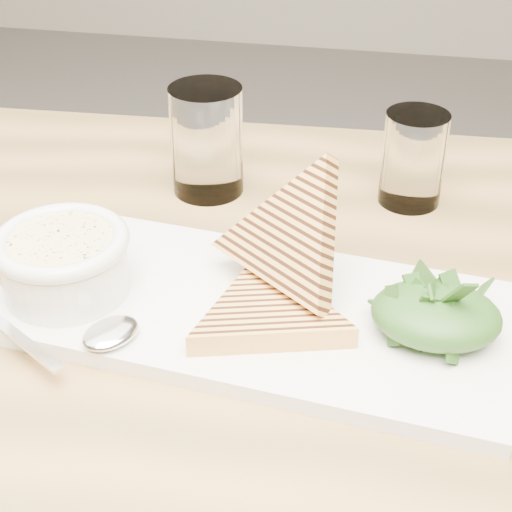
% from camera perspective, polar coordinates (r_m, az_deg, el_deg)
% --- Properties ---
extents(table_top, '(1.23, 0.86, 0.04)m').
position_cam_1_polar(table_top, '(0.68, -4.52, -5.76)').
color(table_top, '#A0743F').
rests_on(table_top, ground).
extents(platter, '(0.45, 0.24, 0.01)m').
position_cam_1_polar(platter, '(0.66, -0.33, -3.99)').
color(platter, white).
rests_on(platter, table_top).
extents(soup_bowl, '(0.11, 0.11, 0.04)m').
position_cam_1_polar(soup_bowl, '(0.68, -13.70, -0.94)').
color(soup_bowl, white).
rests_on(soup_bowl, platter).
extents(soup, '(0.09, 0.09, 0.01)m').
position_cam_1_polar(soup, '(0.67, -14.00, 0.89)').
color(soup, beige).
rests_on(soup, soup_bowl).
extents(bowl_rim, '(0.11, 0.11, 0.01)m').
position_cam_1_polar(bowl_rim, '(0.67, -14.02, 1.04)').
color(bowl_rim, white).
rests_on(bowl_rim, soup_bowl).
extents(sandwich_flat, '(0.19, 0.19, 0.02)m').
position_cam_1_polar(sandwich_flat, '(0.64, 0.90, -4.13)').
color(sandwich_flat, gold).
rests_on(sandwich_flat, platter).
extents(sandwich_lean, '(0.22, 0.22, 0.17)m').
position_cam_1_polar(sandwich_lean, '(0.65, 2.42, 1.22)').
color(sandwich_lean, gold).
rests_on(sandwich_lean, sandwich_flat).
extents(salad_base, '(0.10, 0.08, 0.04)m').
position_cam_1_polar(salad_base, '(0.63, 12.96, -4.20)').
color(salad_base, '#1C4113').
rests_on(salad_base, platter).
extents(arugula_pile, '(0.11, 0.10, 0.05)m').
position_cam_1_polar(arugula_pile, '(0.63, 13.04, -3.68)').
color(arugula_pile, '#2B521C').
rests_on(arugula_pile, platter).
extents(spoon_bowl, '(0.06, 0.06, 0.01)m').
position_cam_1_polar(spoon_bowl, '(0.63, -10.54, -5.53)').
color(spoon_bowl, silver).
rests_on(spoon_bowl, platter).
extents(spoon_handle, '(0.11, 0.07, 0.00)m').
position_cam_1_polar(spoon_handle, '(0.65, -17.19, -5.44)').
color(spoon_handle, silver).
rests_on(spoon_handle, platter).
extents(glass_near, '(0.08, 0.08, 0.12)m').
position_cam_1_polar(glass_near, '(0.83, -3.59, 8.38)').
color(glass_near, white).
rests_on(glass_near, table_top).
extents(glass_far, '(0.06, 0.06, 0.10)m').
position_cam_1_polar(glass_far, '(0.83, 11.36, 6.95)').
color(glass_far, white).
rests_on(glass_far, table_top).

